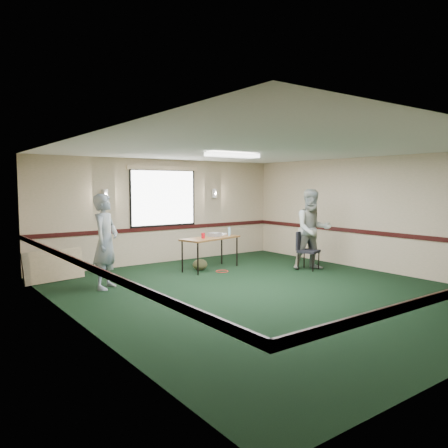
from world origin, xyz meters
TOP-DOWN VIEW (x-y plane):
  - ground at (0.00, 0.00)m, footprint 8.00×8.00m
  - room_shell at (0.00, 2.12)m, footprint 8.00×8.02m
  - folding_table at (0.43, 2.43)m, footprint 1.66×0.98m
  - projector at (0.59, 2.50)m, footprint 0.34×0.31m
  - game_console at (0.95, 2.65)m, footprint 0.22×0.20m
  - red_cup at (0.16, 2.35)m, footprint 0.08×0.08m
  - water_bottle at (1.01, 2.46)m, footprint 0.06×0.06m
  - duffel_bag at (0.15, 2.48)m, footprint 0.39×0.30m
  - cable_coil at (0.47, 2.02)m, footprint 0.36×0.36m
  - folded_table at (-3.00, 3.28)m, footprint 1.31×0.43m
  - conference_chair at (2.26, 1.07)m, footprint 0.58×0.59m
  - person_left at (-2.35, 2.00)m, footprint 0.80×0.79m
  - person_right at (2.40, 0.97)m, footprint 1.16×1.06m

SIDE VIEW (x-z plane):
  - ground at x=0.00m, z-range 0.00..0.00m
  - cable_coil at x=0.47m, z-range 0.00..0.02m
  - duffel_bag at x=0.15m, z-range 0.00..0.27m
  - folded_table at x=-3.00m, z-range 0.00..0.66m
  - conference_chair at x=2.26m, z-range 0.08..0.99m
  - folding_table at x=0.43m, z-range 0.33..1.11m
  - game_console at x=0.95m, z-range 0.78..0.82m
  - projector at x=0.59m, z-range 0.78..0.87m
  - red_cup at x=0.16m, z-range 0.78..0.90m
  - water_bottle at x=1.01m, z-range 0.78..0.98m
  - person_left at x=-2.35m, z-range 0.00..1.86m
  - person_right at x=2.40m, z-range 0.00..1.93m
  - room_shell at x=0.00m, z-range -2.42..5.58m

